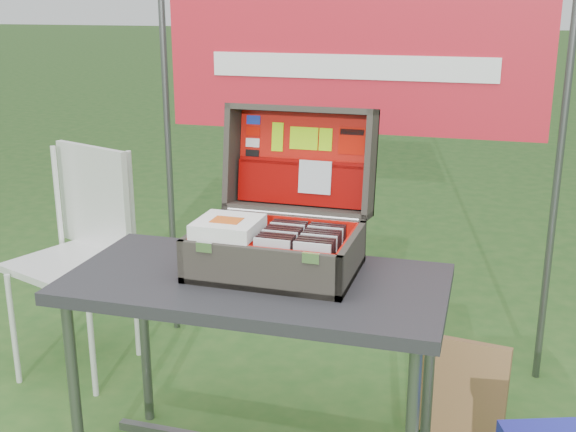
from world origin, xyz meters
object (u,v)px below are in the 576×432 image
(table, at_px, (257,383))
(suitcase, at_px, (281,193))
(chair, at_px, (72,266))
(cardboard_box, at_px, (459,388))

(table, bearing_deg, suitcase, 70.37)
(table, relative_size, chair, 1.23)
(cardboard_box, bearing_deg, suitcase, -140.84)
(table, height_order, chair, chair)
(suitcase, relative_size, chair, 0.55)
(chair, xyz_separation_m, cardboard_box, (1.63, -0.02, -0.30))
(chair, height_order, cardboard_box, chair)
(suitcase, bearing_deg, chair, 160.09)
(table, distance_m, cardboard_box, 0.82)
(suitcase, distance_m, cardboard_box, 1.05)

